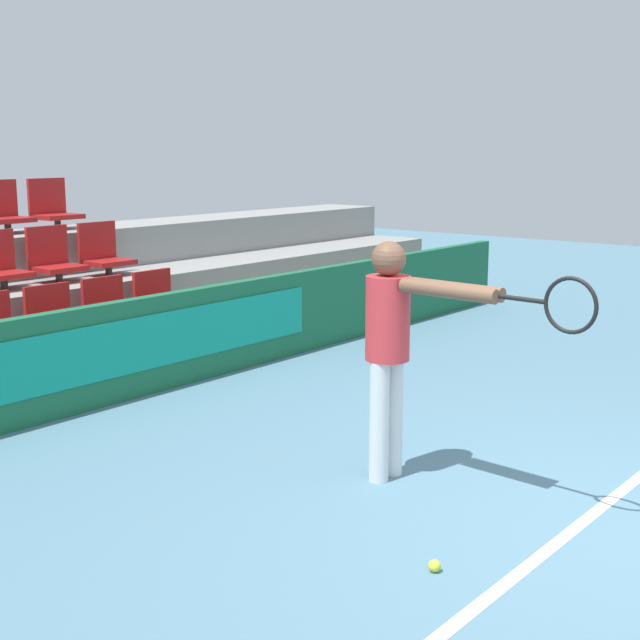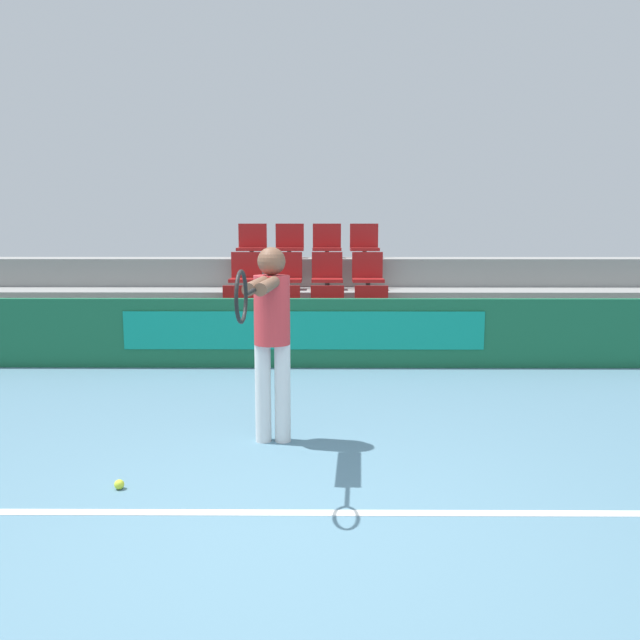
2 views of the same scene
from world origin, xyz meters
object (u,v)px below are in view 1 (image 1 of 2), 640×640
stadium_chair_10 (3,211)px  tennis_ball (435,566)px  tennis_player (398,337)px  stadium_chair_6 (54,259)px  stadium_chair_3 (159,303)px  stadium_chair_11 (53,208)px  stadium_chair_2 (110,312)px  stadium_chair_7 (104,253)px  stadium_chair_1 (55,321)px

stadium_chair_10 → tennis_ball: size_ratio=8.29×
stadium_chair_10 → tennis_player: size_ratio=0.34×
tennis_player → stadium_chair_6: bearing=87.3°
stadium_chair_10 → stadium_chair_3: bearing=-70.5°
stadium_chair_10 → stadium_chair_11: (0.60, 0.00, 0.00)m
stadium_chair_2 → stadium_chair_3: (0.60, 0.00, 0.00)m
stadium_chair_2 → stadium_chair_7: (0.60, 0.85, 0.43)m
stadium_chair_11 → tennis_ball: bearing=-108.2°
stadium_chair_10 → tennis_player: stadium_chair_10 is taller
stadium_chair_6 → tennis_ball: (-1.42, -5.30, -1.06)m
stadium_chair_7 → tennis_player: bearing=-103.6°
stadium_chair_2 → stadium_chair_11: stadium_chair_11 is taller
stadium_chair_10 → tennis_player: 5.32m
stadium_chair_1 → tennis_ball: (-0.81, -4.45, -0.63)m
stadium_chair_3 → tennis_player: size_ratio=0.34×
stadium_chair_7 → tennis_player: 4.55m
stadium_chair_2 → stadium_chair_10: 1.91m
stadium_chair_3 → stadium_chair_6: stadium_chair_6 is taller
stadium_chair_2 → stadium_chair_7: size_ratio=1.00×
stadium_chair_1 → stadium_chair_2: size_ratio=1.00×
stadium_chair_10 → stadium_chair_2: bearing=-90.0°
stadium_chair_6 → stadium_chair_7: 0.60m
stadium_chair_6 → stadium_chair_7: (0.60, 0.00, 0.00)m
stadium_chair_7 → tennis_ball: stadium_chair_7 is taller
stadium_chair_10 → stadium_chair_11: bearing=0.0°
stadium_chair_1 → tennis_ball: size_ratio=8.29×
stadium_chair_10 → stadium_chair_11: size_ratio=1.00×
stadium_chair_1 → stadium_chair_6: bearing=54.6°
stadium_chair_1 → stadium_chair_2: (0.60, 0.00, 0.00)m
stadium_chair_11 → tennis_player: size_ratio=0.34×
stadium_chair_10 → stadium_chair_1: bearing=-109.5°
stadium_chair_6 → stadium_chair_10: stadium_chair_10 is taller
stadium_chair_3 → stadium_chair_7: (0.00, 0.85, 0.43)m
stadium_chair_6 → stadium_chair_10: 0.95m
stadium_chair_6 → tennis_ball: bearing=-104.9°
tennis_player → stadium_chair_1: bearing=95.6°
stadium_chair_10 → tennis_ball: bearing=-103.0°
stadium_chair_6 → stadium_chair_10: (0.00, 0.85, 0.43)m
stadium_chair_6 → stadium_chair_7: same height
stadium_chair_10 → stadium_chair_6: bearing=-90.0°
stadium_chair_3 → tennis_ball: stadium_chair_3 is taller
stadium_chair_11 → tennis_player: 5.40m
stadium_chair_2 → stadium_chair_10: (0.00, 1.70, 0.86)m
stadium_chair_1 → stadium_chair_7: 1.54m
stadium_chair_7 → stadium_chair_11: size_ratio=1.00×
stadium_chair_1 → stadium_chair_7: size_ratio=1.00×
stadium_chair_1 → stadium_chair_10: bearing=70.5°
stadium_chair_10 → tennis_player: bearing=-95.1°
stadium_chair_7 → stadium_chair_11: bearing=90.0°
stadium_chair_3 → stadium_chair_6: 1.13m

